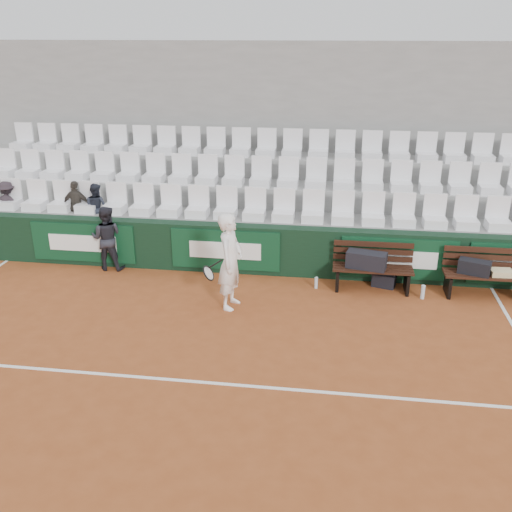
{
  "coord_description": "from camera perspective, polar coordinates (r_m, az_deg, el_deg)",
  "views": [
    {
      "loc": [
        1.89,
        -6.63,
        4.64
      ],
      "look_at": [
        0.62,
        2.4,
        1.0
      ],
      "focal_mm": 40.0,
      "sensor_mm": 36.0,
      "label": 1
    }
  ],
  "objects": [
    {
      "name": "water_bottle_far",
      "position": [
        10.96,
        16.34,
        -3.48
      ],
      "size": [
        0.07,
        0.07,
        0.27
      ],
      "primitive_type": "cylinder",
      "color": "silver",
      "rests_on": "ground"
    },
    {
      "name": "spectator_b",
      "position": [
        12.78,
        -17.69,
        6.73
      ],
      "size": [
        0.65,
        0.28,
        1.1
      ],
      "primitive_type": "imported",
      "rotation": [
        0.0,
        0.0,
        3.12
      ],
      "color": "#37322C",
      "rests_on": "grandstand_tier_front"
    },
    {
      "name": "grandstand_tier_back",
      "position": [
        13.8,
        -0.18,
        6.24
      ],
      "size": [
        18.0,
        0.95,
        1.9
      ],
      "primitive_type": "cube",
      "color": "gray",
      "rests_on": "ground"
    },
    {
      "name": "seat_row_mid",
      "position": [
        12.52,
        -0.93,
        8.47
      ],
      "size": [
        11.9,
        0.44,
        0.63
      ],
      "primitive_type": "cube",
      "color": "white",
      "rests_on": "grandstand_tier_mid"
    },
    {
      "name": "bench_right",
      "position": [
        11.39,
        21.85,
        -2.71
      ],
      "size": [
        1.5,
        0.56,
        0.45
      ],
      "primitive_type": "cube",
      "color": "#351910",
      "rests_on": "ground"
    },
    {
      "name": "sports_bag_right",
      "position": [
        11.19,
        21.0,
        -1.05
      ],
      "size": [
        0.61,
        0.43,
        0.26
      ],
      "primitive_type": "cube",
      "rotation": [
        0.0,
        0.0,
        -0.35
      ],
      "color": "black",
      "rests_on": "bench_right"
    },
    {
      "name": "back_barrier",
      "position": [
        11.55,
        -1.63,
        0.74
      ],
      "size": [
        18.0,
        0.34,
        1.0
      ],
      "color": "black",
      "rests_on": "ground"
    },
    {
      "name": "grandstand_tier_front",
      "position": [
        12.14,
        -1.46,
        1.81
      ],
      "size": [
        18.0,
        0.95,
        1.0
      ],
      "primitive_type": "cube",
      "color": "gray",
      "rests_on": "ground"
    },
    {
      "name": "bench_left",
      "position": [
        11.07,
        11.51,
        -2.21
      ],
      "size": [
        1.5,
        0.56,
        0.45
      ],
      "primitive_type": "cube",
      "color": "black",
      "rests_on": "ground"
    },
    {
      "name": "water_bottle_near",
      "position": [
        11.0,
        6.04,
        -2.67
      ],
      "size": [
        0.06,
        0.06,
        0.23
      ],
      "primitive_type": "cylinder",
      "color": "silver",
      "rests_on": "ground"
    },
    {
      "name": "seat_row_front",
      "position": [
        11.73,
        -1.63,
        5.27
      ],
      "size": [
        11.9,
        0.44,
        0.63
      ],
      "primitive_type": "cube",
      "color": "white",
      "rests_on": "grandstand_tier_front"
    },
    {
      "name": "grandstand_rear_wall",
      "position": [
        14.13,
        0.18,
        11.8
      ],
      "size": [
        18.0,
        0.3,
        4.4
      ],
      "primitive_type": "cube",
      "color": "gray",
      "rests_on": "ground"
    },
    {
      "name": "court_baseline",
      "position": [
        8.31,
        -6.74,
        -12.32
      ],
      "size": [
        18.0,
        0.06,
        0.01
      ],
      "primitive_type": "cube",
      "color": "white",
      "rests_on": "ground"
    },
    {
      "name": "seat_row_back",
      "position": [
        13.34,
        -0.3,
        11.28
      ],
      "size": [
        11.9,
        0.44,
        0.63
      ],
      "primitive_type": "cube",
      "color": "white",
      "rests_on": "grandstand_tier_back"
    },
    {
      "name": "towel",
      "position": [
        11.33,
        23.31,
        -1.53
      ],
      "size": [
        0.39,
        0.29,
        0.11
      ],
      "primitive_type": "cube",
      "rotation": [
        0.0,
        0.0,
        0.04
      ],
      "color": "#D4C289",
      "rests_on": "bench_right"
    },
    {
      "name": "ball_kid",
      "position": [
        12.02,
        -14.68,
        1.74
      ],
      "size": [
        0.67,
        0.53,
        1.35
      ],
      "primitive_type": "imported",
      "rotation": [
        0.0,
        0.0,
        3.17
      ],
      "color": "#212129",
      "rests_on": "ground"
    },
    {
      "name": "ground",
      "position": [
        8.31,
        -6.73,
        -12.34
      ],
      "size": [
        80.0,
        80.0,
        0.0
      ],
      "primitive_type": "plane",
      "color": "brown",
      "rests_on": "ground"
    },
    {
      "name": "sports_bag_ground",
      "position": [
        11.29,
        12.67,
        -2.35
      ],
      "size": [
        0.49,
        0.37,
        0.26
      ],
      "primitive_type": "cube",
      "rotation": [
        0.0,
        0.0,
        -0.29
      ],
      "color": "black",
      "rests_on": "ground"
    },
    {
      "name": "grandstand_tier_mid",
      "position": [
        12.96,
        -0.78,
        4.16
      ],
      "size": [
        18.0,
        0.95,
        1.45
      ],
      "primitive_type": "cube",
      "color": "gray",
      "rests_on": "ground"
    },
    {
      "name": "tennis_player",
      "position": [
        9.95,
        -2.58,
        -0.55
      ],
      "size": [
        0.75,
        0.69,
        1.74
      ],
      "color": "white",
      "rests_on": "ground"
    },
    {
      "name": "spectator_a",
      "position": [
        13.54,
        -23.81,
        6.56
      ],
      "size": [
        0.67,
        0.39,
        1.03
      ],
      "primitive_type": "imported",
      "rotation": [
        0.0,
        0.0,
        3.13
      ],
      "color": "#271F25",
      "rests_on": "grandstand_tier_front"
    },
    {
      "name": "sports_bag_left",
      "position": [
        10.89,
        10.98,
        -0.41
      ],
      "size": [
        0.79,
        0.47,
        0.31
      ],
      "primitive_type": "cube",
      "rotation": [
        0.0,
        0.0,
        -0.23
      ],
      "color": "black",
      "rests_on": "bench_left"
    },
    {
      "name": "spectator_c",
      "position": [
        12.6,
        -15.85,
        6.64
      ],
      "size": [
        0.62,
        0.54,
        1.06
      ],
      "primitive_type": "imported",
      "rotation": [
        0.0,
        0.0,
        2.83
      ],
      "color": "#1D212C",
      "rests_on": "grandstand_tier_front"
    }
  ]
}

